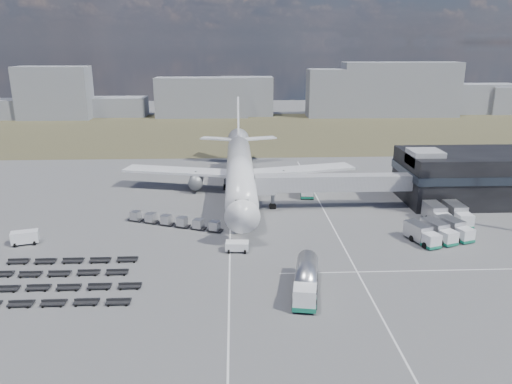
{
  "coord_description": "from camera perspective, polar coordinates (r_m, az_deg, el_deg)",
  "views": [
    {
      "loc": [
        -1.07,
        -71.34,
        31.02
      ],
      "look_at": [
        2.86,
        18.54,
        4.0
      ],
      "focal_mm": 35.0,
      "sensor_mm": 36.0,
      "label": 1
    }
  ],
  "objects": [
    {
      "name": "service_trucks_far",
      "position": [
        95.03,
        21.0,
        -2.42
      ],
      "size": [
        6.62,
        7.85,
        3.09
      ],
      "rotation": [
        0.0,
        0.0,
        0.03
      ],
      "color": "white",
      "rests_on": "ground"
    },
    {
      "name": "jet_bridge",
      "position": [
        96.86,
        7.68,
        1.02
      ],
      "size": [
        30.3,
        3.8,
        7.05
      ],
      "color": "#939399",
      "rests_on": "ground"
    },
    {
      "name": "baggage_dollies",
      "position": [
        73.26,
        -22.11,
        -9.35
      ],
      "size": [
        23.79,
        14.05,
        0.71
      ],
      "rotation": [
        0.0,
        0.0,
        0.0
      ],
      "color": "black",
      "rests_on": "ground"
    },
    {
      "name": "service_trucks_near",
      "position": [
        86.78,
        20.15,
        -4.25
      ],
      "size": [
        10.73,
        9.34,
        2.75
      ],
      "rotation": [
        0.0,
        0.0,
        0.33
      ],
      "color": "white",
      "rests_on": "ground"
    },
    {
      "name": "fuel_tanker",
      "position": [
        65.24,
        5.73,
        -9.94
      ],
      "size": [
        4.81,
        11.71,
        3.68
      ],
      "rotation": [
        0.0,
        0.0,
        -0.17
      ],
      "color": "white",
      "rests_on": "ground"
    },
    {
      "name": "lane_markings",
      "position": [
        81.27,
        5.38,
        -5.79
      ],
      "size": [
        47.12,
        110.0,
        0.01
      ],
      "color": "silver",
      "rests_on": "ground"
    },
    {
      "name": "ground",
      "position": [
        77.8,
        -1.52,
        -6.79
      ],
      "size": [
        420.0,
        420.0,
        0.0
      ],
      "primitive_type": "plane",
      "color": "#565659",
      "rests_on": "ground"
    },
    {
      "name": "utility_van",
      "position": [
        88.09,
        -24.9,
        -4.77
      ],
      "size": [
        4.44,
        2.91,
        2.2
      ],
      "primitive_type": "cube",
      "rotation": [
        0.0,
        0.0,
        0.28
      ],
      "color": "white",
      "rests_on": "ground"
    },
    {
      "name": "catering_truck",
      "position": [
        105.43,
        5.83,
        0.38
      ],
      "size": [
        3.31,
        6.72,
        2.98
      ],
      "rotation": [
        0.0,
        0.0,
        -0.1
      ],
      "color": "white",
      "rests_on": "ground"
    },
    {
      "name": "uld_row",
      "position": [
        88.82,
        -9.35,
        -3.28
      ],
      "size": [
        17.45,
        8.36,
        1.65
      ],
      "rotation": [
        0.0,
        0.0,
        -0.39
      ],
      "color": "black",
      "rests_on": "ground"
    },
    {
      "name": "skyline",
      "position": [
        220.2,
        1.55,
        10.79
      ],
      "size": [
        331.12,
        22.93,
        23.05
      ],
      "color": "gray",
      "rests_on": "ground"
    },
    {
      "name": "pushback_tug",
      "position": [
        77.49,
        -2.17,
        -6.26
      ],
      "size": [
        3.69,
        2.24,
        1.57
      ],
      "primitive_type": "cube",
      "rotation": [
        0.0,
        0.0,
        -0.07
      ],
      "color": "white",
      "rests_on": "ground"
    },
    {
      "name": "grass_strip",
      "position": [
        183.97,
        -2.15,
        7.0
      ],
      "size": [
        420.0,
        90.0,
        0.01
      ],
      "primitive_type": "cube",
      "color": "#4C482E",
      "rests_on": "ground"
    },
    {
      "name": "terminal",
      "position": [
        110.14,
        23.92,
        1.73
      ],
      "size": [
        30.4,
        16.4,
        11.0
      ],
      "color": "black",
      "rests_on": "ground"
    },
    {
      "name": "airliner",
      "position": [
        106.86,
        -1.86,
        2.78
      ],
      "size": [
        51.59,
        64.53,
        17.62
      ],
      "color": "white",
      "rests_on": "ground"
    }
  ]
}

